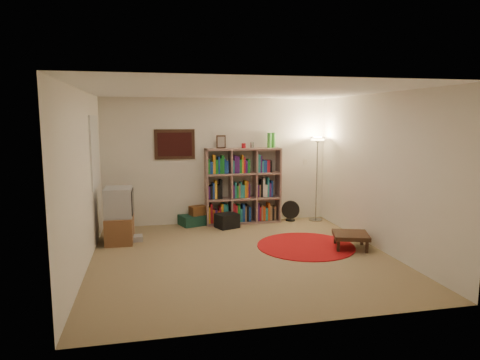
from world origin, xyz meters
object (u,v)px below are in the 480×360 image
at_px(bookshelf, 241,187).
at_px(floor_lamp, 317,151).
at_px(suitcase, 196,219).
at_px(floor_fan, 291,211).
at_px(side_table, 351,236).
at_px(tv_stand, 119,216).

xyz_separation_m(bookshelf, floor_lamp, (1.54, -0.18, 0.71)).
height_order(floor_lamp, suitcase, floor_lamp).
xyz_separation_m(floor_lamp, floor_fan, (-0.52, 0.08, -1.23)).
bearing_deg(floor_lamp, side_table, -95.36).
relative_size(bookshelf, floor_lamp, 1.05).
height_order(tv_stand, suitcase, tv_stand).
height_order(floor_lamp, floor_fan, floor_lamp).
height_order(floor_lamp, side_table, floor_lamp).
relative_size(suitcase, side_table, 1.04).
relative_size(floor_fan, suitcase, 0.58).
relative_size(tv_stand, suitcase, 1.30).
distance_m(floor_lamp, suitcase, 2.81).
bearing_deg(suitcase, tv_stand, -165.60).
bearing_deg(bookshelf, tv_stand, -158.53).
distance_m(suitcase, side_table, 3.12).
xyz_separation_m(floor_lamp, tv_stand, (-3.87, -0.76, -0.98)).
bearing_deg(floor_fan, tv_stand, -147.40).
xyz_separation_m(tv_stand, side_table, (3.69, -1.17, -0.24)).
bearing_deg(suitcase, floor_lamp, -24.08).
height_order(bookshelf, tv_stand, bookshelf).
bearing_deg(tv_stand, suitcase, 35.72).
height_order(bookshelf, suitcase, bookshelf).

